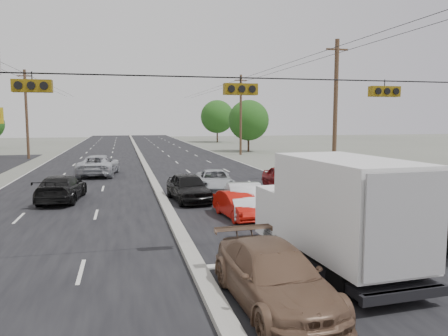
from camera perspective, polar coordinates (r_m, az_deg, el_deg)
The scene contains 19 objects.
ground at distance 14.11m, azimuth -3.96°, elevation -12.35°, with size 200.00×200.00×0.00m, color #606356.
road_surface at distance 43.48m, azimuth -10.32°, elevation 0.34°, with size 20.00×160.00×0.02m, color black.
center_median at distance 43.47m, azimuth -10.32°, elevation 0.47°, with size 0.50×160.00×0.20m, color gray.
utility_pole_left_c at distance 54.20m, azimuth -24.39°, elevation 6.47°, with size 1.60×0.30×10.00m.
utility_pole_right_b at distance 31.75m, azimuth 14.34°, elevation 7.27°, with size 1.60×0.30×10.00m.
utility_pole_right_c at distance 55.16m, azimuth 2.20°, elevation 7.03°, with size 1.60×0.30×10.00m.
traffic_signals at distance 13.68m, azimuth 1.75°, elevation 10.43°, with size 25.00×0.30×0.54m.
tree_right_mid at distance 60.65m, azimuth 3.23°, elevation 6.24°, with size 5.60×5.60×7.14m.
tree_right_far at distance 85.14m, azimuth -0.90°, elevation 6.72°, with size 6.40×6.40×8.16m.
box_truck at distance 13.58m, azimuth 14.23°, elevation -5.57°, with size 2.77×6.89×3.43m.
tan_sedan at distance 10.97m, azimuth 6.54°, elevation -13.95°, with size 2.03×5.00×1.45m, color brown.
red_sedan at distance 20.05m, azimuth 1.86°, elevation -4.87°, with size 1.29×3.69×1.21m, color red.
queue_car_a at distance 24.15m, azimuth -4.66°, elevation -2.56°, with size 1.82×4.53×1.54m, color black.
queue_car_b at distance 20.73m, azimuth 2.77°, elevation -4.17°, with size 1.54×4.41×1.45m, color silver.
queue_car_c at distance 27.39m, azimuth -1.22°, elevation -1.70°, with size 2.20×4.77×1.33m, color #B0B4B8.
queue_car_d at distance 22.08m, azimuth 12.59°, elevation -3.78°, with size 1.91×4.71×1.37m, color navy.
queue_car_e at distance 27.56m, azimuth 8.03°, elevation -1.46°, with size 1.85×4.60×1.57m, color maroon.
oncoming_near at distance 25.70m, azimuth -20.47°, elevation -2.48°, with size 2.06×5.06×1.47m, color black.
oncoming_far at distance 36.41m, azimuth -16.05°, elevation 0.33°, with size 2.74×5.94×1.65m, color #B0B3B8.
Camera 1 is at (-2.11, -13.19, 4.54)m, focal length 35.00 mm.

